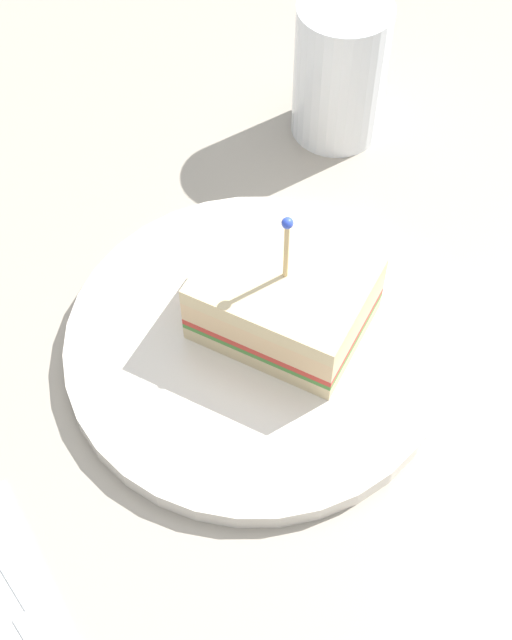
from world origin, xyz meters
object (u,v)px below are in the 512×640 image
plate (256,344)px  sandwich_half_center (284,299)px  drink_glass (340,77)px  fork (34,614)px

plate → sandwich_half_center: bearing=164.9°
plate → drink_glass: bearing=-157.5°
plate → fork: bearing=4.1°
sandwich_half_center → drink_glass: 20.24cm
sandwich_half_center → fork: size_ratio=0.99×
sandwich_half_center → fork: 23.34cm
plate → drink_glass: drink_glass is taller
fork → drink_glass: bearing=-166.5°
drink_glass → fork: bearing=13.5°
sandwich_half_center → drink_glass: bearing=-153.8°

